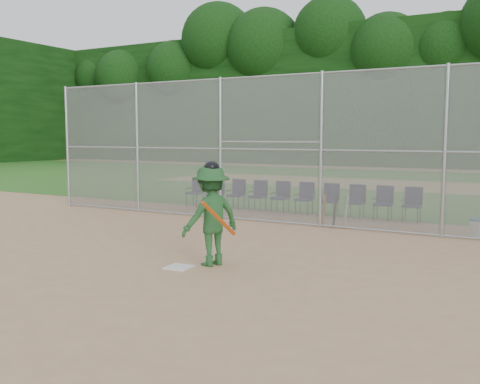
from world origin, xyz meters
The scene contains 19 objects.
ground centered at (0.00, 0.00, 0.00)m, with size 100.00×100.00×0.00m, color tan.
grass_strip centered at (0.00, 18.00, 0.01)m, with size 100.00×100.00×0.00m, color #2C671E.
dirt_patch_far centered at (0.00, 18.00, 0.01)m, with size 24.00×24.00×0.00m, color tan.
backstop_fence centered at (0.00, 5.00, 2.07)m, with size 16.09×0.09×4.00m.
treeline centered at (0.00, 20.00, 5.50)m, with size 81.00×60.00×11.00m.
home_plate centered at (0.28, -0.30, 0.01)m, with size 0.44×0.44×0.02m, color silver.
batter_at_plate centered at (0.67, 0.16, 0.93)m, with size 1.15×1.36×1.92m.
water_cooler centered at (4.70, 5.53, 0.22)m, with size 0.34×0.34×0.43m.
spare_bats centered at (1.33, 5.21, 0.42)m, with size 0.66×0.30×0.84m.
chair_0 centered at (-4.17, 6.94, 0.48)m, with size 0.54×0.52×0.96m, color #0F113A, non-canonical shape.
chair_1 centered at (-3.38, 6.94, 0.48)m, with size 0.54×0.52×0.96m, color #0F113A, non-canonical shape.
chair_2 centered at (-2.59, 6.94, 0.48)m, with size 0.54×0.52×0.96m, color #0F113A, non-canonical shape.
chair_3 centered at (-1.80, 6.94, 0.48)m, with size 0.54×0.52×0.96m, color #0F113A, non-canonical shape.
chair_4 centered at (-1.01, 6.94, 0.48)m, with size 0.54×0.52×0.96m, color #0F113A, non-canonical shape.
chair_5 centered at (-0.22, 6.94, 0.48)m, with size 0.54×0.52×0.96m, color #0F113A, non-canonical shape.
chair_6 centered at (0.57, 6.94, 0.48)m, with size 0.54×0.52×0.96m, color #0F113A, non-canonical shape.
chair_7 centered at (1.36, 6.94, 0.48)m, with size 0.54×0.52×0.96m, color #0F113A, non-canonical shape.
chair_8 centered at (2.15, 6.94, 0.48)m, with size 0.54×0.52×0.96m, color #0F113A, non-canonical shape.
chair_9 centered at (2.94, 6.94, 0.48)m, with size 0.54×0.52×0.96m, color #0F113A, non-canonical shape.
Camera 1 is at (5.76, -8.04, 2.36)m, focal length 40.00 mm.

